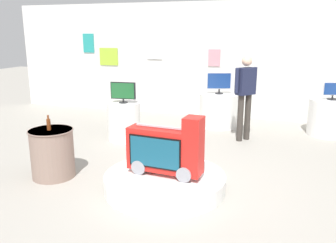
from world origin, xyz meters
TOP-DOWN VIEW (x-y plane):
  - ground_plane at (0.00, 0.00)m, footprint 30.00×30.00m
  - back_wall_display at (-0.01, 4.59)m, footprint 11.99×0.13m
  - main_display_pedestal at (-0.16, -0.09)m, footprint 1.69×1.69m
  - novelty_firetruck_tv at (-0.14, -0.10)m, footprint 1.07×0.42m
  - display_pedestal_left_rear at (2.38, 3.54)m, footprint 0.89×0.89m
  - tv_on_left_rear at (2.38, 3.53)m, footprint 0.40×0.22m
  - display_pedestal_center_rear at (-1.67, 1.92)m, footprint 0.66×0.66m
  - tv_on_center_rear at (-1.67, 1.91)m, footprint 0.52×0.18m
  - display_pedestal_right_rear at (-0.01, 3.56)m, footprint 0.88×0.88m
  - tv_on_right_rear at (-0.01, 3.56)m, footprint 0.55×0.21m
  - side_table_round at (-1.91, -0.15)m, footprint 0.66×0.66m
  - bottle_on_side_table at (-1.93, -0.17)m, footprint 0.06×0.06m
  - shopper_browsing_near_truck at (0.66, 2.62)m, footprint 0.40×0.44m

SIDE VIEW (x-z plane):
  - ground_plane at x=0.00m, z-range 0.00..0.00m
  - main_display_pedestal at x=-0.16m, z-range 0.00..0.22m
  - side_table_round at x=-1.91m, z-range 0.01..0.75m
  - display_pedestal_left_rear at x=2.38m, z-range 0.00..0.77m
  - display_pedestal_center_rear at x=-1.67m, z-range 0.00..0.77m
  - display_pedestal_right_rear at x=-0.01m, z-range 0.00..0.77m
  - novelty_firetruck_tv at x=-0.14m, z-range 0.14..1.00m
  - bottle_on_side_table at x=-1.93m, z-range 0.72..0.94m
  - tv_on_left_rear at x=2.38m, z-range 0.78..1.15m
  - tv_on_center_rear at x=-1.67m, z-range 0.79..1.21m
  - shopper_browsing_near_truck at x=0.66m, z-range 0.15..1.85m
  - tv_on_right_rear at x=-0.01m, z-range 0.80..1.29m
  - back_wall_display at x=-0.01m, z-range 0.00..2.90m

